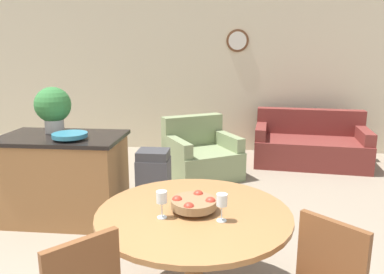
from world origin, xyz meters
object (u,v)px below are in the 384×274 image
Objects in this scene: teal_bowl at (70,135)px; potted_plant at (53,107)px; trash_bin at (154,186)px; armchair at (201,156)px; couch at (310,146)px; wine_glass_left at (162,198)px; kitchen_island at (64,178)px; fruit_bowl at (194,203)px; dining_table at (194,233)px; wine_glass_right at (222,201)px.

teal_bowl is 0.70× the size of potted_plant.
trash_bin is 1.59m from armchair.
trash_bin is at bearing -125.41° from couch.
kitchen_island reaches higher than wine_glass_left.
fruit_bowl is 0.24× the size of kitchen_island.
armchair reaches higher than dining_table.
wine_glass_right is at bearing -63.10° from trash_bin.
teal_bowl reaches higher than dining_table.
wine_glass_left is 2.16m from potted_plant.
dining_table is 0.37m from wine_glass_right.
wine_glass_right is 2.44m from potted_plant.
kitchen_island reaches higher than fruit_bowl.
armchair is at bearing 49.79° from kitchen_island.
wine_glass_left is 0.23× the size of trash_bin.
couch is (1.33, 3.79, -0.57)m from wine_glass_right.
dining_table is at bearing -40.22° from teal_bowl.
trash_bin is at bearing 13.83° from teal_bowl.
trash_bin is (0.96, 0.04, -0.08)m from kitchen_island.
kitchen_island is (-1.31, 1.41, -0.39)m from wine_glass_left.
fruit_bowl is at bearing 31.34° from wine_glass_left.
wine_glass_left reaches higher than trash_bin.
armchair is at bearing 89.60° from wine_glass_left.
teal_bowl reaches higher than couch.
trash_bin is (0.79, 0.19, -0.58)m from teal_bowl.
armchair is (1.47, 1.42, -0.91)m from potted_plant.
armchair is (-1.70, -0.79, -0.00)m from couch.
couch is 1.46× the size of armchair.
teal_bowl reaches higher than armchair.
armchair reaches higher than fruit_bowl.
kitchen_island is at bearing -135.75° from couch.
couch is (2.86, 2.53, -0.67)m from teal_bowl.
wine_glass_left is (-0.19, -0.12, 0.08)m from fruit_bowl.
dining_table is 1.80m from teal_bowl.
wine_glass_left is 0.10× the size of couch.
trash_bin is at bearing -134.15° from armchair.
wine_glass_right is at bearing -103.18° from couch.
teal_bowl is (-1.53, 1.26, 0.11)m from wine_glass_right.
fruit_bowl is 1.68× the size of wine_glass_right.
teal_bowl is at bearing -166.17° from trash_bin.
couch is (1.72, 3.78, -0.57)m from wine_glass_left.
couch is at bearing 48.37° from trash_bin.
wine_glass_right reaches higher than armchair.
wine_glass_right reaches higher than fruit_bowl.
couch is (3.16, 2.22, -0.91)m from potted_plant.
fruit_bowl is at bearing -106.37° from couch.
wine_glass_right is 0.10× the size of couch.
wine_glass_right is 0.23× the size of trash_bin.
wine_glass_left is 1.56m from trash_bin.
potted_plant is at bearing 132.83° from wine_glass_left.
fruit_bowl is 2.22m from potted_plant.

